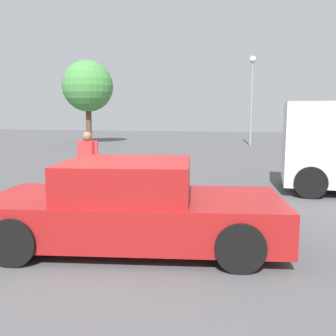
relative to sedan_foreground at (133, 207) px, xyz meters
name	(u,v)px	position (x,y,z in m)	size (l,w,h in m)	color
ground_plane	(113,247)	(-0.27, -0.14, -0.59)	(80.00, 80.00, 0.00)	#515154
sedan_foreground	(133,207)	(0.00, 0.00, 0.00)	(4.55, 2.54, 1.28)	maroon
pedestrian	(88,159)	(-2.11, 2.79, 0.34)	(0.56, 0.30, 1.57)	black
light_post_near	(252,84)	(1.08, 19.64, 3.33)	(0.44, 0.44, 5.68)	gray
tree_back_left	(88,86)	(-10.04, 18.92, 3.35)	(3.52, 3.52, 5.72)	brown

